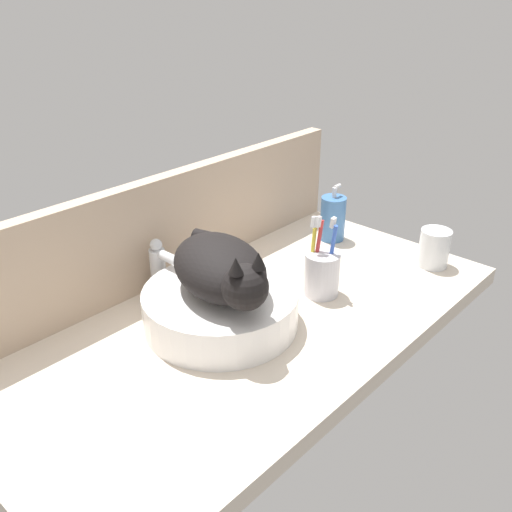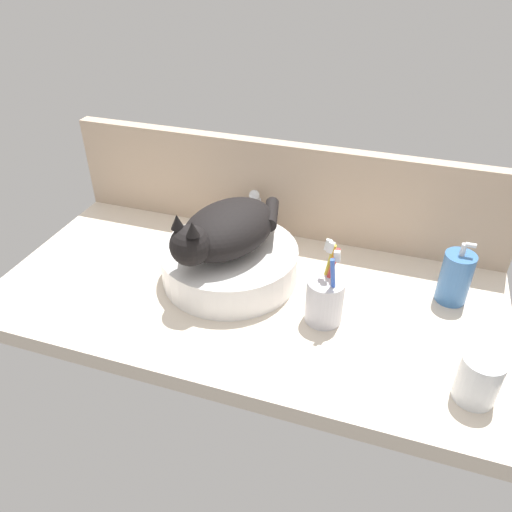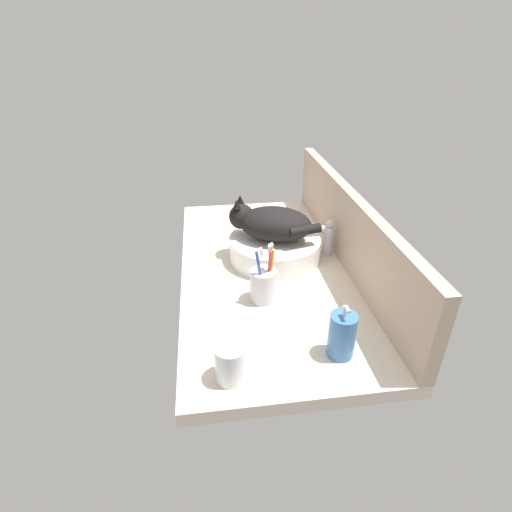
{
  "view_description": "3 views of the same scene",
  "coord_description": "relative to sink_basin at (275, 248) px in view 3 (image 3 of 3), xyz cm",
  "views": [
    {
      "loc": [
        -74.33,
        -69.49,
        66.73
      ],
      "look_at": [
        5.78,
        3.81,
        11.57
      ],
      "focal_mm": 40.0,
      "sensor_mm": 36.0,
      "label": 1
    },
    {
      "loc": [
        30.35,
        -85.7,
        72.1
      ],
      "look_at": [
        2.9,
        -2.73,
        11.85
      ],
      "focal_mm": 35.0,
      "sensor_mm": 36.0,
      "label": 2
    },
    {
      "loc": [
        116.33,
        -20.16,
        71.45
      ],
      "look_at": [
        5.93,
        -4.93,
        8.0
      ],
      "focal_mm": 28.0,
      "sensor_mm": 36.0,
      "label": 3
    }
  ],
  "objects": [
    {
      "name": "backsplash_panel",
      "position": [
        5.59,
        24.34,
        8.6
      ],
      "size": [
        115.37,
        3.6,
        25.26
      ],
      "primitive_type": "cube",
      "color": "tan",
      "rests_on": "ground_plane"
    },
    {
      "name": "ground_plane",
      "position": [
        5.59,
        -3.29,
        -6.04
      ],
      "size": [
        115.37,
        58.85,
        4.0
      ],
      "primitive_type": "cube",
      "color": "beige"
    },
    {
      "name": "water_glass",
      "position": [
        54.29,
        -19.99,
        0.04
      ],
      "size": [
        7.48,
        7.48,
        9.5
      ],
      "color": "white",
      "rests_on": "ground_plane"
    },
    {
      "name": "soap_dispenser",
      "position": [
        50.09,
        7.76,
        2.09
      ],
      "size": [
        6.76,
        6.76,
        15.37
      ],
      "color": "#3F72B2",
      "rests_on": "ground_plane"
    },
    {
      "name": "cat",
      "position": [
        -0.42,
        -1.3,
        9.79
      ],
      "size": [
        24.83,
        30.2,
        14.0
      ],
      "color": "black",
      "rests_on": "sink_basin"
    },
    {
      "name": "faucet",
      "position": [
        -0.41,
        18.4,
        3.27
      ],
      "size": [
        3.6,
        11.82,
        13.6
      ],
      "color": "silver",
      "rests_on": "ground_plane"
    },
    {
      "name": "sink_basin",
      "position": [
        0.0,
        0.0,
        0.0
      ],
      "size": [
        32.01,
        32.01,
        8.07
      ],
      "primitive_type": "cylinder",
      "color": "white",
      "rests_on": "ground_plane"
    },
    {
      "name": "toothbrush_cup",
      "position": [
        24.26,
        -7.73,
        1.38
      ],
      "size": [
        7.96,
        7.96,
        18.69
      ],
      "color": "silver",
      "rests_on": "ground_plane"
    }
  ]
}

